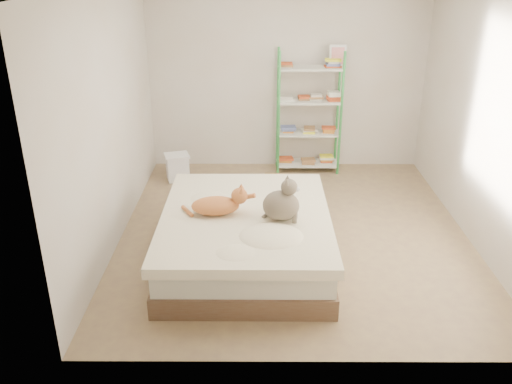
{
  "coord_description": "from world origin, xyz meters",
  "views": [
    {
      "loc": [
        -0.4,
        -5.35,
        2.87
      ],
      "look_at": [
        -0.42,
        -0.3,
        0.62
      ],
      "focal_mm": 38.0,
      "sensor_mm": 36.0,
      "label": 1
    }
  ],
  "objects_px": {
    "orange_cat": "(215,204)",
    "grey_cat": "(281,199)",
    "bed": "(246,237)",
    "cardboard_box": "(281,190)",
    "shelf_unit": "(309,115)",
    "white_bin": "(178,167)"
  },
  "relations": [
    {
      "from": "bed",
      "to": "grey_cat",
      "type": "height_order",
      "value": "grey_cat"
    },
    {
      "from": "shelf_unit",
      "to": "white_bin",
      "type": "distance_m",
      "value": 1.94
    },
    {
      "from": "cardboard_box",
      "to": "white_bin",
      "type": "distance_m",
      "value": 1.56
    },
    {
      "from": "bed",
      "to": "grey_cat",
      "type": "relative_size",
      "value": 4.82
    },
    {
      "from": "bed",
      "to": "shelf_unit",
      "type": "distance_m",
      "value": 2.68
    },
    {
      "from": "bed",
      "to": "cardboard_box",
      "type": "xyz_separation_m",
      "value": [
        0.41,
        1.4,
        -0.1
      ]
    },
    {
      "from": "grey_cat",
      "to": "bed",
      "type": "bearing_deg",
      "value": 76.54
    },
    {
      "from": "white_bin",
      "to": "cardboard_box",
      "type": "bearing_deg",
      "value": -27.41
    },
    {
      "from": "orange_cat",
      "to": "shelf_unit",
      "type": "relative_size",
      "value": 0.32
    },
    {
      "from": "bed",
      "to": "white_bin",
      "type": "distance_m",
      "value": 2.33
    },
    {
      "from": "shelf_unit",
      "to": "white_bin",
      "type": "xyz_separation_m",
      "value": [
        -1.8,
        -0.37,
        -0.63
      ]
    },
    {
      "from": "white_bin",
      "to": "bed",
      "type": "bearing_deg",
      "value": -65.23
    },
    {
      "from": "grey_cat",
      "to": "cardboard_box",
      "type": "xyz_separation_m",
      "value": [
        0.07,
        1.53,
        -0.58
      ]
    },
    {
      "from": "orange_cat",
      "to": "white_bin",
      "type": "distance_m",
      "value": 2.28
    },
    {
      "from": "grey_cat",
      "to": "shelf_unit",
      "type": "distance_m",
      "value": 2.66
    },
    {
      "from": "orange_cat",
      "to": "cardboard_box",
      "type": "relative_size",
      "value": 1.16
    },
    {
      "from": "bed",
      "to": "orange_cat",
      "type": "relative_size",
      "value": 3.72
    },
    {
      "from": "orange_cat",
      "to": "grey_cat",
      "type": "bearing_deg",
      "value": -14.79
    },
    {
      "from": "orange_cat",
      "to": "white_bin",
      "type": "bearing_deg",
      "value": 103.58
    },
    {
      "from": "bed",
      "to": "orange_cat",
      "type": "bearing_deg",
      "value": -177.73
    },
    {
      "from": "shelf_unit",
      "to": "bed",
      "type": "bearing_deg",
      "value": -108.35
    },
    {
      "from": "grey_cat",
      "to": "cardboard_box",
      "type": "distance_m",
      "value": 1.63
    }
  ]
}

